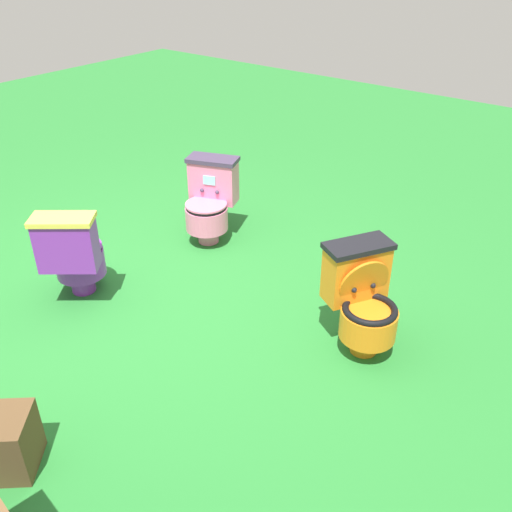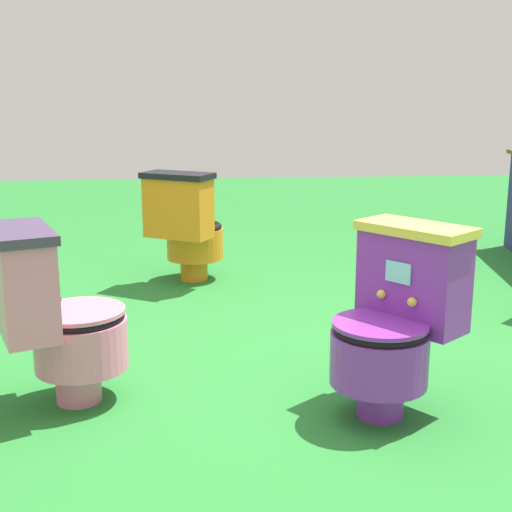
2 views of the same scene
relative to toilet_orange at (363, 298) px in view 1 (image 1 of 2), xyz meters
name	(u,v)px [view 1 (image 1 of 2)]	position (x,y,z in m)	size (l,w,h in m)	color
ground	(142,300)	(1.54, 0.55, -0.37)	(14.00, 14.00, 0.00)	#26752D
toilet_orange	(363,298)	(0.00, 0.00, 0.00)	(0.63, 0.60, 0.73)	orange
toilet_purple	(74,254)	(1.95, 0.79, 0.00)	(0.62, 0.64, 0.73)	purple
toilet_pink	(210,200)	(1.78, -0.51, 0.00)	(0.55, 0.60, 0.73)	pink
small_crate	(1,443)	(0.97, 2.01, -0.20)	(0.29, 0.33, 0.34)	brown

